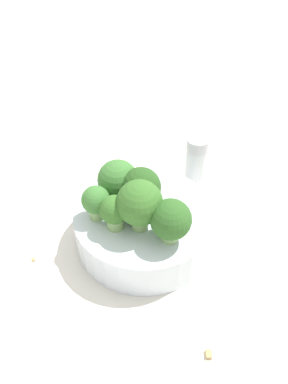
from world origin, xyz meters
name	(u,v)px	position (x,y,z in m)	size (l,w,h in m)	color
ground_plane	(144,239)	(0.00, 0.00, 0.00)	(3.00, 3.00, 0.00)	silver
bowl	(144,226)	(0.00, 0.00, 0.02)	(0.17, 0.17, 0.05)	silver
broccoli_floret_0	(117,180)	(0.00, 0.04, 0.08)	(0.05, 0.05, 0.05)	#84AD66
broccoli_floret_1	(96,202)	(-0.04, 0.04, 0.07)	(0.03, 0.03, 0.04)	#84AD66
broccoli_floret_2	(171,221)	(-0.01, -0.05, 0.08)	(0.05, 0.05, 0.05)	#8EB770
broccoli_floret_3	(141,188)	(0.01, 0.01, 0.08)	(0.05, 0.05, 0.05)	#8EB770
broccoli_floret_4	(140,204)	(-0.02, -0.01, 0.09)	(0.05, 0.05, 0.06)	#84AD66
broccoli_floret_5	(114,212)	(-0.04, 0.01, 0.07)	(0.03, 0.03, 0.04)	#84AD66
pepper_shaker	(196,162)	(0.13, 0.02, 0.04)	(0.03, 0.03, 0.08)	silver
almond_crumb_0	(33,259)	(-0.11, 0.08, 0.00)	(0.01, 0.00, 0.01)	tan
almond_crumb_1	(209,353)	(-0.07, -0.15, 0.00)	(0.01, 0.01, 0.01)	tan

